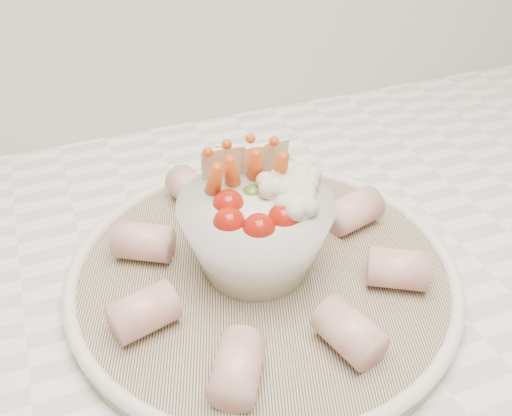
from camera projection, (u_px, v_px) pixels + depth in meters
name	position (u px, v px, depth m)	size (l,w,h in m)	color
serving_platter	(263.00, 273.00, 0.50)	(0.43, 0.43, 0.02)	navy
veggie_bowl	(257.00, 228.00, 0.48)	(0.13, 0.13, 0.10)	silver
cured_meat_rolls	(262.00, 255.00, 0.49)	(0.27, 0.28, 0.03)	#C3595A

